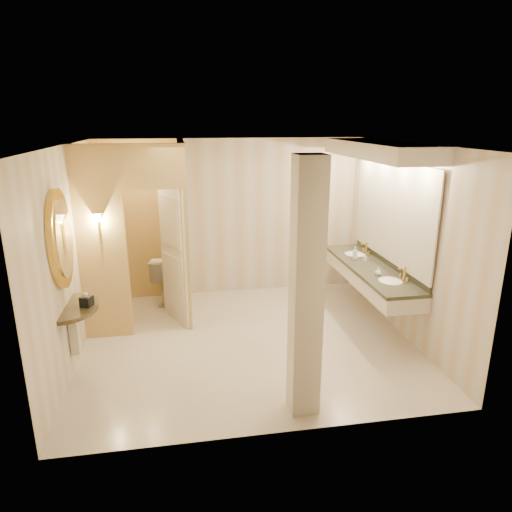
# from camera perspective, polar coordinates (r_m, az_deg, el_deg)

# --- Properties ---
(floor) EXTENTS (4.50, 4.50, 0.00)m
(floor) POSITION_cam_1_polar(r_m,az_deg,el_deg) (6.55, -1.07, -10.54)
(floor) COLOR beige
(floor) RESTS_ON ground
(ceiling) EXTENTS (4.50, 4.50, 0.00)m
(ceiling) POSITION_cam_1_polar(r_m,az_deg,el_deg) (5.83, -1.21, 13.77)
(ceiling) COLOR white
(ceiling) RESTS_ON wall_back
(wall_back) EXTENTS (4.50, 0.02, 2.70)m
(wall_back) POSITION_cam_1_polar(r_m,az_deg,el_deg) (7.98, -3.30, 4.78)
(wall_back) COLOR beige
(wall_back) RESTS_ON floor
(wall_front) EXTENTS (4.50, 0.02, 2.70)m
(wall_front) POSITION_cam_1_polar(r_m,az_deg,el_deg) (4.19, 3.00, -6.50)
(wall_front) COLOR beige
(wall_front) RESTS_ON floor
(wall_left) EXTENTS (0.02, 4.00, 2.70)m
(wall_left) POSITION_cam_1_polar(r_m,az_deg,el_deg) (6.15, -22.35, -0.14)
(wall_left) COLOR beige
(wall_left) RESTS_ON floor
(wall_right) EXTENTS (0.02, 4.00, 2.70)m
(wall_right) POSITION_cam_1_polar(r_m,az_deg,el_deg) (6.75, 18.12, 1.73)
(wall_right) COLOR beige
(wall_right) RESTS_ON floor
(toilet_closet) EXTENTS (1.50, 1.55, 2.70)m
(toilet_closet) POSITION_cam_1_polar(r_m,az_deg,el_deg) (6.92, -11.61, 2.89)
(toilet_closet) COLOR tan
(toilet_closet) RESTS_ON floor
(wall_sconce) EXTENTS (0.14, 0.14, 0.42)m
(wall_sconce) POSITION_cam_1_polar(r_m,az_deg,el_deg) (6.40, -19.11, 4.38)
(wall_sconce) COLOR gold
(wall_sconce) RESTS_ON toilet_closet
(vanity) EXTENTS (0.75, 2.63, 2.09)m
(vanity) POSITION_cam_1_polar(r_m,az_deg,el_deg) (6.92, 14.82, 4.74)
(vanity) COLOR beige
(vanity) RESTS_ON floor
(console_shelf) EXTENTS (0.88, 0.88, 1.89)m
(console_shelf) POSITION_cam_1_polar(r_m,az_deg,el_deg) (5.72, -22.88, -1.57)
(console_shelf) COLOR black
(console_shelf) RESTS_ON floor
(pillar) EXTENTS (0.30, 0.30, 2.70)m
(pillar) POSITION_cam_1_polar(r_m,az_deg,el_deg) (4.60, 6.29, -4.44)
(pillar) COLOR beige
(pillar) RESTS_ON floor
(tissue_box) EXTENTS (0.16, 0.16, 0.12)m
(tissue_box) POSITION_cam_1_polar(r_m,az_deg,el_deg) (5.78, -20.42, -5.33)
(tissue_box) COLOR black
(tissue_box) RESTS_ON console_shelf
(toilet) EXTENTS (0.61, 0.89, 0.83)m
(toilet) POSITION_cam_1_polar(r_m,az_deg,el_deg) (7.92, -10.90, -2.63)
(toilet) COLOR white
(toilet) RESTS_ON floor
(soap_bottle_a) EXTENTS (0.06, 0.07, 0.12)m
(soap_bottle_a) POSITION_cam_1_polar(r_m,az_deg,el_deg) (7.30, 13.44, -0.18)
(soap_bottle_a) COLOR beige
(soap_bottle_a) RESTS_ON vanity
(soap_bottle_b) EXTENTS (0.11, 0.11, 0.11)m
(soap_bottle_b) POSITION_cam_1_polar(r_m,az_deg,el_deg) (6.68, 15.01, -1.90)
(soap_bottle_b) COLOR silver
(soap_bottle_b) RESTS_ON vanity
(soap_bottle_c) EXTENTS (0.09, 0.09, 0.21)m
(soap_bottle_c) POSITION_cam_1_polar(r_m,az_deg,el_deg) (7.34, 12.27, 0.36)
(soap_bottle_c) COLOR #C6B28C
(soap_bottle_c) RESTS_ON vanity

